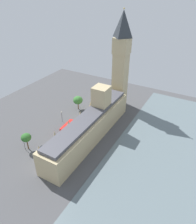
# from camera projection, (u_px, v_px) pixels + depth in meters

# --- Properties ---
(ground_plane) EXTENTS (150.74, 150.74, 0.00)m
(ground_plane) POSITION_uv_depth(u_px,v_px,m) (87.00, 136.00, 110.94)
(ground_plane) COLOR #4C4C4F
(river_thames) EXTENTS (44.78, 135.67, 0.25)m
(river_thames) POSITION_uv_depth(u_px,v_px,m) (158.00, 161.00, 94.93)
(river_thames) COLOR slate
(river_thames) RESTS_ON ground
(parliament_building) EXTENTS (12.15, 66.17, 24.23)m
(parliament_building) POSITION_uv_depth(u_px,v_px,m) (91.00, 124.00, 107.33)
(parliament_building) COLOR tan
(parliament_building) RESTS_ON ground
(clock_tower) EXTENTS (8.91, 8.91, 58.36)m
(clock_tower) POSITION_uv_depth(u_px,v_px,m) (121.00, 60.00, 124.06)
(clock_tower) COLOR tan
(clock_tower) RESTS_ON ground
(car_blue_leading) EXTENTS (2.07, 4.53, 1.74)m
(car_blue_leading) POSITION_uv_depth(u_px,v_px,m) (85.00, 112.00, 130.07)
(car_blue_leading) COLOR navy
(car_blue_leading) RESTS_ON ground
(car_silver_by_river_gate) EXTENTS (1.90, 4.49, 1.74)m
(car_silver_by_river_gate) POSITION_uv_depth(u_px,v_px,m) (78.00, 122.00, 120.24)
(car_silver_by_river_gate) COLOR #B7B7BC
(car_silver_by_river_gate) RESTS_ON ground
(double_decker_bus_midblock) EXTENTS (3.20, 10.64, 4.75)m
(double_decker_bus_midblock) POSITION_uv_depth(u_px,v_px,m) (67.00, 127.00, 113.09)
(double_decker_bus_midblock) COLOR red
(double_decker_bus_midblock) RESTS_ON ground
(car_yellow_cab_corner) EXTENTS (1.91, 4.75, 1.74)m
(car_yellow_cab_corner) POSITION_uv_depth(u_px,v_px,m) (56.00, 141.00, 105.96)
(car_yellow_cab_corner) COLOR gold
(car_yellow_cab_corner) RESTS_ON ground
(car_white_near_tower) EXTENTS (1.98, 4.76, 1.74)m
(car_white_near_tower) POSITION_uv_depth(u_px,v_px,m) (41.00, 149.00, 101.03)
(car_white_near_tower) COLOR silver
(car_white_near_tower) RESTS_ON ground
(pedestrian_opposite_hall) EXTENTS (0.60, 0.50, 1.61)m
(pedestrian_opposite_hall) POSITION_uv_depth(u_px,v_px,m) (102.00, 109.00, 133.33)
(pedestrian_opposite_hall) COLOR #336B60
(pedestrian_opposite_hall) RESTS_ON ground
(plane_tree_far_end) EXTENTS (6.00, 6.00, 8.94)m
(plane_tree_far_end) POSITION_uv_depth(u_px,v_px,m) (78.00, 100.00, 131.61)
(plane_tree_far_end) COLOR brown
(plane_tree_far_end) RESTS_ON ground
(plane_tree_kerbside) EXTENTS (4.83, 4.83, 8.97)m
(plane_tree_kerbside) POSITION_uv_depth(u_px,v_px,m) (26.00, 138.00, 98.91)
(plane_tree_kerbside) COLOR brown
(plane_tree_kerbside) RESTS_ON ground
(street_lamp_under_trees) EXTENTS (0.56, 0.56, 5.68)m
(street_lamp_under_trees) POSITION_uv_depth(u_px,v_px,m) (24.00, 143.00, 99.78)
(street_lamp_under_trees) COLOR black
(street_lamp_under_trees) RESTS_ON ground
(street_lamp_trailing) EXTENTS (0.56, 0.56, 7.06)m
(street_lamp_trailing) POSITION_uv_depth(u_px,v_px,m) (62.00, 115.00, 119.73)
(street_lamp_trailing) COLOR black
(street_lamp_trailing) RESTS_ON ground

